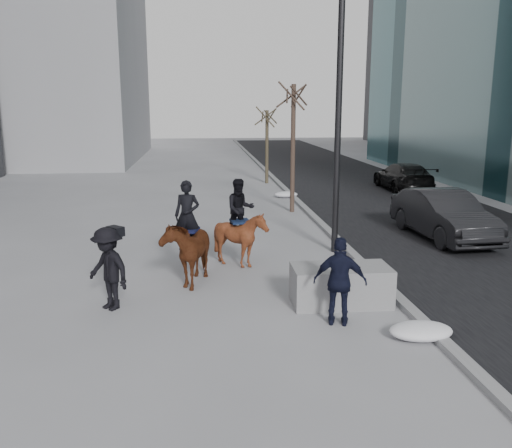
{
  "coord_description": "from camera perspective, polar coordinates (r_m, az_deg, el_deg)",
  "views": [
    {
      "loc": [
        -1.29,
        -11.03,
        4.21
      ],
      "look_at": [
        0.0,
        1.2,
        1.5
      ],
      "focal_mm": 38.0,
      "sensor_mm": 36.0,
      "label": 1
    }
  ],
  "objects": [
    {
      "name": "curb",
      "position": [
        21.86,
        5.42,
        1.43
      ],
      "size": [
        0.25,
        90.0,
        0.12
      ],
      "primitive_type": "cube",
      "color": "gray",
      "rests_on": "ground"
    },
    {
      "name": "mounted_left",
      "position": [
        13.1,
        -7.19,
        -2.23
      ],
      "size": [
        1.31,
        2.06,
        2.46
      ],
      "color": "#461B0E",
      "rests_on": "ground"
    },
    {
      "name": "feeder",
      "position": [
        10.62,
        8.84,
        -6.01
      ],
      "size": [
        1.11,
        0.99,
        1.75
      ],
      "color": "black",
      "rests_on": "ground"
    },
    {
      "name": "car_far",
      "position": [
        28.29,
        15.23,
        4.85
      ],
      "size": [
        2.07,
        4.82,
        1.38
      ],
      "primitive_type": "imported",
      "rotation": [
        0.0,
        0.0,
        3.11
      ],
      "color": "black",
      "rests_on": "ground"
    },
    {
      "name": "snow_piles",
      "position": [
        16.84,
        7.88,
        -1.67
      ],
      "size": [
        1.18,
        16.38,
        0.3
      ],
      "color": "silver",
      "rests_on": "ground"
    },
    {
      "name": "planter",
      "position": [
        11.85,
        8.91,
        -6.39
      ],
      "size": [
        2.1,
        1.06,
        0.83
      ],
      "primitive_type": "cube",
      "rotation": [
        0.0,
        0.0,
        -0.01
      ],
      "color": "gray",
      "rests_on": "ground"
    },
    {
      "name": "ground",
      "position": [
        11.88,
        0.61,
        -8.34
      ],
      "size": [
        120.0,
        120.0,
        0.0
      ],
      "primitive_type": "plane",
      "color": "gray",
      "rests_on": "ground"
    },
    {
      "name": "tree_near",
      "position": [
        21.52,
        3.91,
        8.58
      ],
      "size": [
        1.2,
        1.2,
        5.55
      ],
      "primitive_type": null,
      "color": "#35271F",
      "rests_on": "ground"
    },
    {
      "name": "lamppost",
      "position": [
        15.45,
        8.89,
        15.2
      ],
      "size": [
        0.25,
        1.31,
        9.09
      ],
      "color": "black",
      "rests_on": "ground"
    },
    {
      "name": "mounted_right",
      "position": [
        14.28,
        -1.65,
        -0.84
      ],
      "size": [
        1.4,
        1.53,
        2.33
      ],
      "color": "#46220E",
      "rests_on": "ground"
    },
    {
      "name": "tree_far",
      "position": [
        29.68,
        1.16,
        8.51
      ],
      "size": [
        1.2,
        1.2,
        4.37
      ],
      "primitive_type": null,
      "color": "#3B3223",
      "rests_on": "ground"
    },
    {
      "name": "road",
      "position": [
        22.99,
        15.24,
        1.45
      ],
      "size": [
        8.0,
        90.0,
        0.01
      ],
      "primitive_type": "cube",
      "color": "black",
      "rests_on": "ground"
    },
    {
      "name": "camera_crew",
      "position": [
        11.7,
        -15.28,
        -4.53
      ],
      "size": [
        1.27,
        1.25,
        1.75
      ],
      "color": "black",
      "rests_on": "ground"
    },
    {
      "name": "car_near",
      "position": [
        18.32,
        19.11,
        0.92
      ],
      "size": [
        1.91,
        4.78,
        1.54
      ],
      "primitive_type": "imported",
      "rotation": [
        0.0,
        0.0,
        0.06
      ],
      "color": "black",
      "rests_on": "ground"
    }
  ]
}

